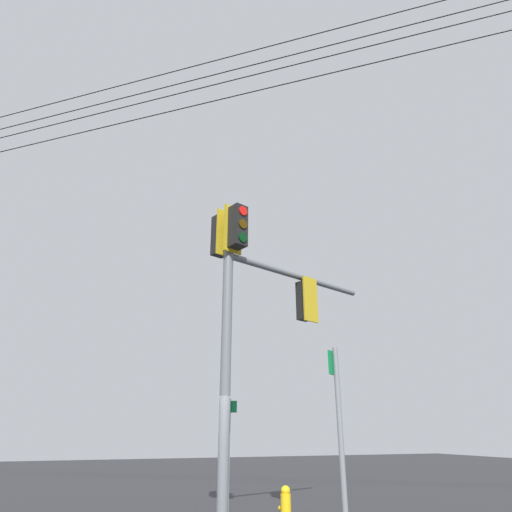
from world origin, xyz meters
TOP-DOWN VIEW (x-y plane):
  - signal_mast_assembly at (1.40, 1.05)m, footprint 4.15×2.01m
  - route_sign_primary at (1.52, -2.03)m, footprint 0.23×0.20m
  - fire_hydrant at (2.72, 2.57)m, footprint 0.22×0.30m
  - route_sign_secondary at (2.10, 4.86)m, footprint 0.35×0.22m
  - overhead_wire_span at (1.85, 0.05)m, footprint 22.88×17.04m

SIDE VIEW (x-z plane):
  - fire_hydrant at x=2.72m, z-range 0.00..0.81m
  - route_sign_secondary at x=2.10m, z-range 0.28..3.01m
  - route_sign_primary at x=1.52m, z-range 0.22..3.17m
  - signal_mast_assembly at x=1.40m, z-range 1.33..7.67m
  - overhead_wire_span at x=1.85m, z-range 9.04..11.08m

